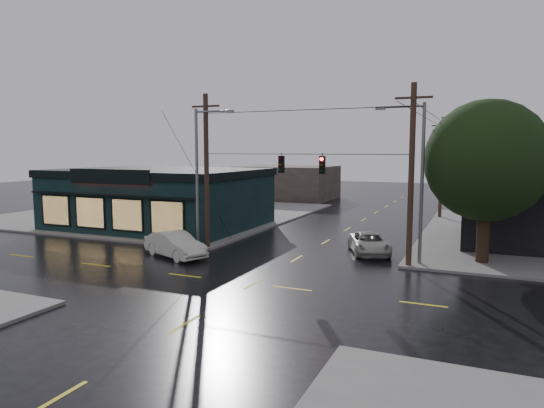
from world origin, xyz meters
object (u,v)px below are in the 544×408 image
at_px(corner_tree, 487,161).
at_px(sedan_cream, 175,245).
at_px(utility_pole_ne, 408,267).
at_px(utility_pole_nw, 208,249).
at_px(suv_silver, 369,243).

relative_size(corner_tree, sedan_cream, 1.96).
bearing_deg(sedan_cream, utility_pole_ne, -54.61).
bearing_deg(utility_pole_nw, corner_tree, 8.23).
bearing_deg(sedan_cream, suv_silver, -38.68).
height_order(corner_tree, utility_pole_ne, corner_tree).
distance_m(corner_tree, utility_pole_nw, 17.95).
distance_m(utility_pole_nw, sedan_cream, 3.15).
xyz_separation_m(utility_pole_ne, sedan_cream, (-13.48, -3.01, 0.78)).
xyz_separation_m(utility_pole_ne, suv_silver, (-2.81, 2.78, 0.66)).
height_order(utility_pole_ne, sedan_cream, utility_pole_ne).
relative_size(corner_tree, suv_silver, 1.95).
bearing_deg(corner_tree, utility_pole_ne, -147.23).
bearing_deg(corner_tree, utility_pole_nw, -171.77).
xyz_separation_m(corner_tree, utility_pole_ne, (-3.77, -2.43, -5.93)).
xyz_separation_m(corner_tree, sedan_cream, (-17.25, -5.44, -5.15)).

